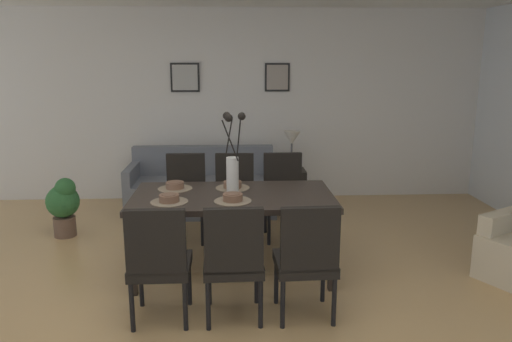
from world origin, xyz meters
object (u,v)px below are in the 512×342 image
object	(u,v)px
bowl_far_left	(233,197)
sofa	(203,189)
dining_chair_mid_right	(284,191)
bowl_near_right	(175,185)
side_table	(291,189)
dining_chair_near_left	(159,259)
bowl_far_right	(233,184)
centerpiece_vase	(232,164)
table_lamp	(292,142)
framed_picture_center	(277,77)
potted_plant	(63,204)
dining_chair_far_left	(234,257)
framed_picture_left	(185,77)
dining_chair_near_right	(186,193)
dining_chair_far_right	(234,192)
dining_table	(233,202)
dining_chair_mid_left	(307,256)
bowl_near_left	(169,198)

from	to	relation	value
bowl_far_left	sofa	bearing A→B (deg)	100.32
dining_chair_mid_right	bowl_near_right	world-z (taller)	dining_chair_mid_right
bowl_near_right	side_table	xyz separation A→B (m)	(1.31, 1.73, -0.52)
dining_chair_near_left	bowl_far_right	world-z (taller)	dining_chair_near_left
centerpiece_vase	table_lamp	xyz separation A→B (m)	(0.77, 1.95, -0.13)
framed_picture_center	potted_plant	distance (m)	3.18
dining_chair_far_left	framed_picture_left	bearing A→B (deg)	100.41
bowl_near_right	dining_chair_near_right	bearing A→B (deg)	87.70
dining_chair_far_left	bowl_far_left	world-z (taller)	dining_chair_far_left
bowl_far_right	framed_picture_center	bearing A→B (deg)	74.73
centerpiece_vase	bowl_far_left	distance (m)	0.33
dining_chair_far_left	dining_chair_mid_right	world-z (taller)	same
dining_chair_near_right	table_lamp	xyz separation A→B (m)	(1.28, 1.03, 0.38)
dining_chair_far_right	bowl_far_left	world-z (taller)	dining_chair_far_right
dining_chair_far_right	table_lamp	world-z (taller)	table_lamp
bowl_far_left	bowl_far_right	distance (m)	0.44
dining_chair_mid_right	sofa	size ratio (longest dim) A/B	0.50
dining_table	dining_chair_mid_left	xyz separation A→B (m)	(0.54, -0.90, -0.15)
bowl_far_right	dining_chair_mid_left	bearing A→B (deg)	-64.18
table_lamp	bowl_far_right	bearing A→B (deg)	-113.95
bowl_far_left	dining_chair_far_right	bearing A→B (deg)	89.08
framed_picture_left	potted_plant	size ratio (longest dim) A/B	0.58
table_lamp	dining_chair_near_left	bearing A→B (deg)	-114.72
centerpiece_vase	bowl_far_right	bearing A→B (deg)	90.24
potted_plant	sofa	bearing A→B (deg)	31.10
dining_chair_far_right	potted_plant	bearing A→B (deg)	176.47
dining_chair_near_left	table_lamp	xyz separation A→B (m)	(1.31, 2.85, 0.38)
centerpiece_vase	framed_picture_left	xyz separation A→B (m)	(-0.63, 2.51, 0.66)
dining_chair_far_left	framed_picture_center	world-z (taller)	framed_picture_center
dining_chair_near_right	sofa	bearing A→B (deg)	82.91
bowl_near_left	dining_chair_near_left	bearing A→B (deg)	-90.17
bowl_far_right	table_lamp	xyz separation A→B (m)	(0.77, 1.73, 0.11)
dining_table	side_table	distance (m)	2.13
centerpiece_vase	table_lamp	world-z (taller)	centerpiece_vase
sofa	bowl_near_left	bearing A→B (deg)	-94.06
dining_chair_far_left	bowl_far_right	size ratio (longest dim) A/B	5.41
bowl_near_right	dining_chair_mid_right	bearing A→B (deg)	32.40
dining_table	bowl_far_right	world-z (taller)	bowl_far_right
dining_chair_near_right	bowl_far_left	size ratio (longest dim) A/B	5.41
dining_table	potted_plant	world-z (taller)	dining_table
table_lamp	framed_picture_center	distance (m)	0.98
sofa	dining_table	bearing A→B (deg)	-78.53
dining_chair_mid_left	table_lamp	bearing A→B (deg)	85.42
dining_chair_mid_left	dining_table	bearing A→B (deg)	121.04
dining_chair_far_left	bowl_near_right	world-z (taller)	dining_chair_far_left
centerpiece_vase	potted_plant	size ratio (longest dim) A/B	1.10
bowl_near_left	sofa	world-z (taller)	bowl_near_left
dining_chair_far_left	sofa	size ratio (longest dim) A/B	0.50
framed_picture_left	side_table	bearing A→B (deg)	-21.85
dining_chair_near_right	bowl_far_right	bearing A→B (deg)	-53.96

